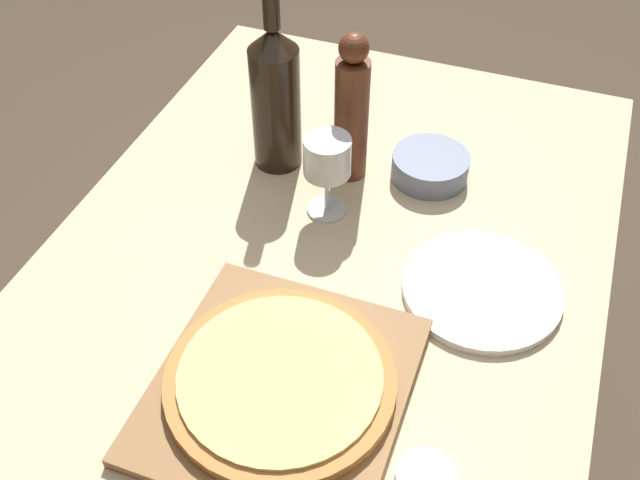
{
  "coord_description": "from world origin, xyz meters",
  "views": [
    {
      "loc": [
        0.29,
        -0.79,
        1.65
      ],
      "look_at": [
        0.0,
        -0.02,
        0.84
      ],
      "focal_mm": 42.0,
      "sensor_mm": 36.0,
      "label": 1
    }
  ],
  "objects_px": {
    "pepper_mill": "(352,111)",
    "wine_glass": "(327,160)",
    "wine_bottle": "(275,97)",
    "small_bowl": "(430,166)",
    "pizza": "(280,380)"
  },
  "relations": [
    {
      "from": "pepper_mill",
      "to": "wine_glass",
      "type": "relative_size",
      "value": 1.84
    },
    {
      "from": "wine_bottle",
      "to": "wine_glass",
      "type": "xyz_separation_m",
      "value": [
        0.13,
        -0.1,
        -0.03
      ]
    },
    {
      "from": "wine_glass",
      "to": "small_bowl",
      "type": "bearing_deg",
      "value": 46.33
    },
    {
      "from": "wine_glass",
      "to": "small_bowl",
      "type": "height_order",
      "value": "wine_glass"
    },
    {
      "from": "small_bowl",
      "to": "wine_bottle",
      "type": "bearing_deg",
      "value": -169.59
    },
    {
      "from": "small_bowl",
      "to": "pepper_mill",
      "type": "bearing_deg",
      "value": -164.78
    },
    {
      "from": "pizza",
      "to": "pepper_mill",
      "type": "distance_m",
      "value": 0.5
    },
    {
      "from": "pizza",
      "to": "wine_bottle",
      "type": "height_order",
      "value": "wine_bottle"
    },
    {
      "from": "pepper_mill",
      "to": "small_bowl",
      "type": "relative_size",
      "value": 2.03
    },
    {
      "from": "pizza",
      "to": "wine_bottle",
      "type": "xyz_separation_m",
      "value": [
        -0.2,
        0.47,
        0.11
      ]
    },
    {
      "from": "wine_bottle",
      "to": "pepper_mill",
      "type": "xyz_separation_m",
      "value": [
        0.14,
        0.01,
        -0.01
      ]
    },
    {
      "from": "wine_bottle",
      "to": "wine_glass",
      "type": "height_order",
      "value": "wine_bottle"
    },
    {
      "from": "wine_bottle",
      "to": "small_bowl",
      "type": "height_order",
      "value": "wine_bottle"
    },
    {
      "from": "pizza",
      "to": "wine_bottle",
      "type": "bearing_deg",
      "value": 112.71
    },
    {
      "from": "wine_glass",
      "to": "small_bowl",
      "type": "relative_size",
      "value": 1.1
    }
  ]
}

